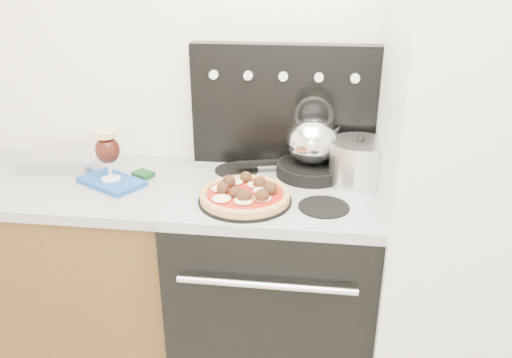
% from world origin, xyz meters
% --- Properties ---
extents(room_shell, '(3.52, 3.01, 2.52)m').
position_xyz_m(room_shell, '(0.00, 0.29, 1.25)').
color(room_shell, '#BDB19A').
rests_on(room_shell, ground).
extents(base_cabinet, '(1.45, 0.60, 0.86)m').
position_xyz_m(base_cabinet, '(-1.02, 1.20, 0.43)').
color(base_cabinet, brown).
rests_on(base_cabinet, ground).
extents(countertop, '(1.48, 0.63, 0.04)m').
position_xyz_m(countertop, '(-1.02, 1.20, 0.88)').
color(countertop, '#A7A7A8').
rests_on(countertop, base_cabinet).
extents(stove_body, '(0.76, 0.65, 0.88)m').
position_xyz_m(stove_body, '(0.08, 1.18, 0.44)').
color(stove_body, black).
rests_on(stove_body, ground).
extents(cooktop, '(0.76, 0.65, 0.04)m').
position_xyz_m(cooktop, '(0.08, 1.18, 0.90)').
color(cooktop, '#ADADB2').
rests_on(cooktop, stove_body).
extents(backguard, '(0.76, 0.08, 0.50)m').
position_xyz_m(backguard, '(0.08, 1.45, 1.17)').
color(backguard, black).
rests_on(backguard, cooktop).
extents(fridge, '(0.64, 0.68, 1.90)m').
position_xyz_m(fridge, '(0.78, 1.15, 0.95)').
color(fridge, silver).
rests_on(fridge, ground).
extents(foil_sheet, '(0.34, 0.27, 0.06)m').
position_xyz_m(foil_sheet, '(-0.85, 1.33, 0.93)').
color(foil_sheet, white).
rests_on(foil_sheet, countertop).
extents(oven_mitt, '(0.30, 0.26, 0.02)m').
position_xyz_m(oven_mitt, '(-0.58, 1.17, 0.91)').
color(oven_mitt, '#1C55B2').
rests_on(oven_mitt, countertop).
extents(beer_glass, '(0.11, 0.11, 0.20)m').
position_xyz_m(beer_glass, '(-0.58, 1.17, 1.02)').
color(beer_glass, black).
rests_on(beer_glass, oven_mitt).
extents(pizza_pan, '(0.42, 0.42, 0.01)m').
position_xyz_m(pizza_pan, '(-0.02, 1.04, 0.93)').
color(pizza_pan, black).
rests_on(pizza_pan, cooktop).
extents(pizza, '(0.37, 0.37, 0.05)m').
position_xyz_m(pizza, '(-0.02, 1.04, 0.95)').
color(pizza, gold).
rests_on(pizza, pizza_pan).
extents(skillet, '(0.35, 0.35, 0.05)m').
position_xyz_m(skillet, '(0.21, 1.32, 0.95)').
color(skillet, black).
rests_on(skillet, cooktop).
extents(tea_kettle, '(0.22, 0.22, 0.23)m').
position_xyz_m(tea_kettle, '(0.21, 1.32, 1.08)').
color(tea_kettle, silver).
rests_on(tea_kettle, skillet).
extents(stock_pot, '(0.26, 0.26, 0.16)m').
position_xyz_m(stock_pot, '(0.39, 1.26, 1.00)').
color(stock_pot, silver).
rests_on(stock_pot, cooktop).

